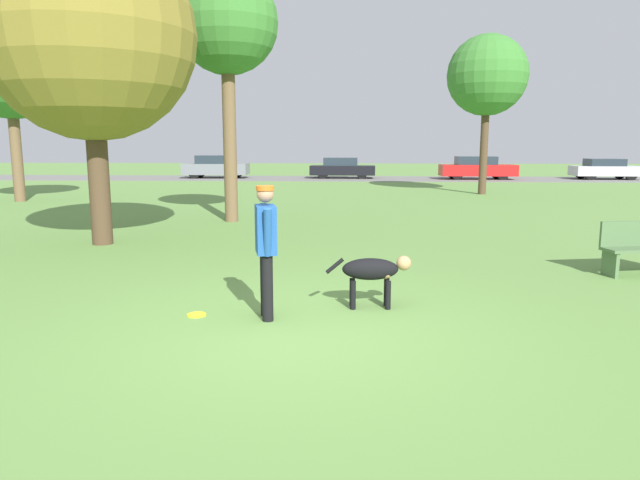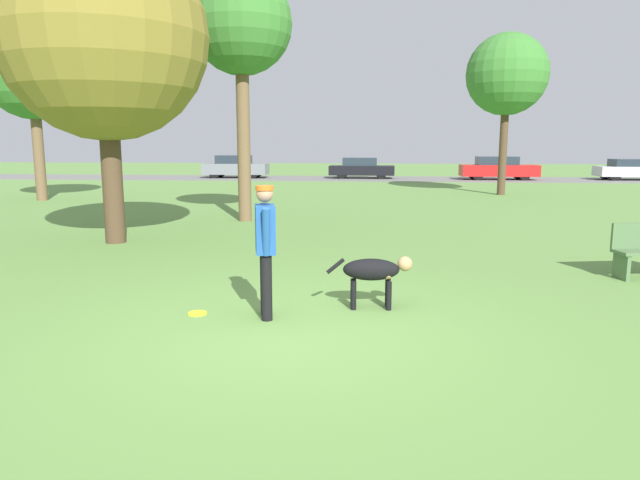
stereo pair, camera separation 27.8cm
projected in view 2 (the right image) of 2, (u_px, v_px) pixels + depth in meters
ground_plane at (289, 334)px, 6.18m from camera, size 120.00×120.00×0.00m
far_road_strip at (364, 179)px, 35.06m from camera, size 120.00×6.00×0.01m
person at (265, 241)px, 6.63m from camera, size 0.31×0.68×1.57m
dog at (375, 272)px, 7.08m from camera, size 1.07×0.32×0.66m
frisbee at (197, 313)px, 6.90m from camera, size 0.23×0.23×0.02m
tree_mid_center at (241, 26)px, 14.63m from camera, size 2.64×2.64×6.45m
tree_far_left at (32, 71)px, 20.51m from camera, size 3.56×3.56×6.50m
tree_near_left at (104, 37)px, 11.32m from camera, size 4.14×4.14×6.24m
tree_far_right at (507, 75)px, 22.87m from camera, size 3.26×3.26×6.47m
parked_car_grey at (235, 167)px, 35.82m from camera, size 4.03×1.73×1.42m
parked_car_black at (361, 168)px, 35.36m from camera, size 4.02×1.69×1.28m
parked_car_red at (498, 168)px, 33.89m from camera, size 4.48×1.75×1.38m
parked_car_silver at (631, 169)px, 33.50m from camera, size 3.89×1.97×1.24m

